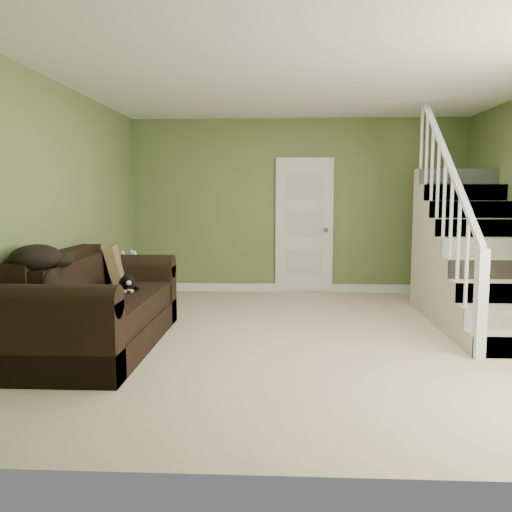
# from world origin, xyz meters

# --- Properties ---
(floor) EXTENTS (5.00, 5.50, 0.01)m
(floor) POSITION_xyz_m (0.00, 0.00, 0.00)
(floor) COLOR tan
(floor) RESTS_ON ground
(ceiling) EXTENTS (5.00, 5.50, 0.01)m
(ceiling) POSITION_xyz_m (0.00, 0.00, 2.60)
(ceiling) COLOR white
(ceiling) RESTS_ON wall_back
(wall_back) EXTENTS (5.00, 0.04, 2.60)m
(wall_back) POSITION_xyz_m (0.00, 2.75, 1.30)
(wall_back) COLOR olive
(wall_back) RESTS_ON floor
(wall_front) EXTENTS (5.00, 0.04, 2.60)m
(wall_front) POSITION_xyz_m (0.00, -2.75, 1.30)
(wall_front) COLOR olive
(wall_front) RESTS_ON floor
(wall_left) EXTENTS (0.04, 5.50, 2.60)m
(wall_left) POSITION_xyz_m (-2.50, 0.00, 1.30)
(wall_left) COLOR olive
(wall_left) RESTS_ON floor
(baseboard_back) EXTENTS (5.00, 0.04, 0.12)m
(baseboard_back) POSITION_xyz_m (0.00, 2.72, 0.06)
(baseboard_back) COLOR white
(baseboard_back) RESTS_ON floor
(baseboard_left) EXTENTS (0.04, 5.50, 0.12)m
(baseboard_left) POSITION_xyz_m (-2.47, 0.00, 0.06)
(baseboard_left) COLOR white
(baseboard_left) RESTS_ON floor
(door) EXTENTS (0.86, 0.12, 2.02)m
(door) POSITION_xyz_m (0.10, 2.71, 1.01)
(door) COLOR white
(door) RESTS_ON floor
(staircase) EXTENTS (1.00, 2.51, 2.82)m
(staircase) POSITION_xyz_m (1.99, 0.97, 0.64)
(staircase) COLOR tan
(staircase) RESTS_ON floor
(sofa) EXTENTS (1.01, 2.33, 0.92)m
(sofa) POSITION_xyz_m (-2.02, -0.40, 0.35)
(sofa) COLOR black
(sofa) RESTS_ON floor
(side_table) EXTENTS (0.57, 0.57, 0.77)m
(side_table) POSITION_xyz_m (-2.14, 1.22, 0.28)
(side_table) COLOR black
(side_table) RESTS_ON floor
(cat) EXTENTS (0.29, 0.44, 0.22)m
(cat) POSITION_xyz_m (-1.79, -0.13, 0.58)
(cat) COLOR black
(cat) RESTS_ON sofa
(banana) EXTENTS (0.08, 0.18, 0.05)m
(banana) POSITION_xyz_m (-1.81, -1.04, 0.52)
(banana) COLOR yellow
(banana) RESTS_ON sofa
(throw_pillow) EXTENTS (0.28, 0.46, 0.44)m
(throw_pillow) POSITION_xyz_m (-2.06, 0.37, 0.70)
(throw_pillow) COLOR #523720
(throw_pillow) RESTS_ON sofa
(throw_blanket) EXTENTS (0.52, 0.60, 0.21)m
(throw_blanket) POSITION_xyz_m (-2.28, -1.06, 0.96)
(throw_blanket) COLOR black
(throw_blanket) RESTS_ON sofa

